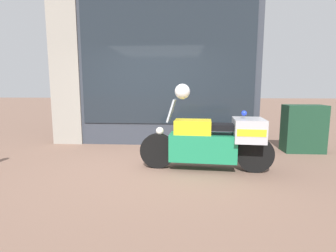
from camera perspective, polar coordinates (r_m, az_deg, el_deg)
The scene contains 6 objects.
ground_plane at distance 4.90m, azimuth -5.81°, elevation -8.73°, with size 60.00×60.00×0.00m, color #7A5B4C.
shop_building at distance 6.74m, azimuth -6.09°, elevation 13.87°, with size 5.16×0.55×4.15m.
window_display at distance 6.73m, azimuth -0.41°, elevation 0.25°, with size 3.96×0.30×2.04m.
paramedic_motorcycle at distance 4.61m, azimuth 9.90°, elevation -3.10°, with size 2.32×0.69×1.24m.
utility_cabinet at distance 6.58m, azimuth 27.39°, elevation -0.51°, with size 0.86×0.48×1.05m, color #193D28.
white_helmet at distance 4.54m, azimuth 3.15°, elevation 7.50°, with size 0.26×0.26×0.26m, color white.
Camera 1 is at (0.82, -4.61, 1.45)m, focal length 28.00 mm.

